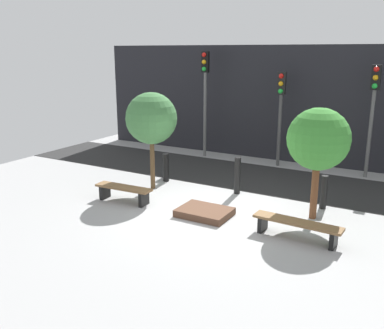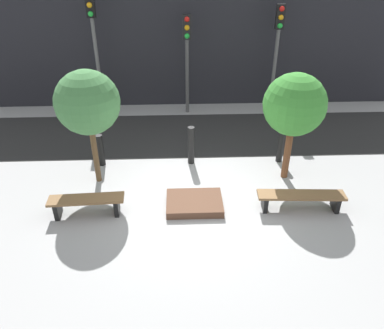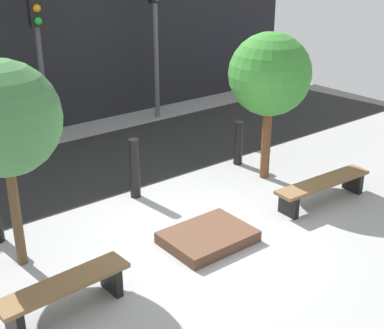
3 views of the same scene
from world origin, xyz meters
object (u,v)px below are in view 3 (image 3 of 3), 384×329
object	(u,v)px
traffic_light_mid_west	(38,39)
traffic_light_mid_east	(155,18)
bollard_left	(135,168)
bollard_center	(238,143)
tree_behind_left_bench	(2,119)
bench_right	(323,186)
planter_bed	(208,237)
tree_behind_right_bench	(270,75)
bench_left	(65,291)

from	to	relation	value
traffic_light_mid_west	traffic_light_mid_east	bearing A→B (deg)	0.01
bollard_left	bollard_center	world-z (taller)	bollard_left
tree_behind_left_bench	bollard_left	distance (m)	3.04
bench_right	bollard_center	distance (m)	2.24
planter_bed	traffic_light_mid_east	bearing A→B (deg)	61.84
tree_behind_right_bench	bollard_left	xyz separation A→B (m)	(-2.45, 0.82, -1.47)
bench_right	bollard_center	bearing A→B (deg)	91.59
tree_behind_left_bench	traffic_light_mid_west	size ratio (longest dim) A/B	0.87
planter_bed	traffic_light_mid_east	distance (m)	6.89
traffic_light_mid_east	bollard_left	bearing A→B (deg)	-129.79
planter_bed	traffic_light_mid_east	size ratio (longest dim) A/B	0.36
tree_behind_right_bench	traffic_light_mid_east	size ratio (longest dim) A/B	0.76
planter_bed	bollard_left	world-z (taller)	bollard_left
planter_bed	bench_right	bearing A→B (deg)	-4.68
bollard_left	traffic_light_mid_east	xyz separation A→B (m)	(3.04, 3.65, 1.98)
tree_behind_left_bench	bench_right	bearing A→B (deg)	-16.08
tree_behind_left_bench	bollard_center	bearing A→B (deg)	9.43
bench_right	planter_bed	bearing A→B (deg)	178.32
tree_behind_left_bench	bollard_left	size ratio (longest dim) A/B	2.67
bollard_center	traffic_light_mid_west	xyz separation A→B (m)	(-2.50, 3.65, 1.88)
tree_behind_right_bench	traffic_light_mid_east	bearing A→B (deg)	82.40
traffic_light_mid_east	bench_left	bearing A→B (deg)	-133.00
tree_behind_left_bench	bollard_center	world-z (taller)	tree_behind_left_bench
tree_behind_left_bench	planter_bed	bearing A→B (deg)	-26.33
planter_bed	tree_behind_left_bench	xyz separation A→B (m)	(-2.45, 1.21, 2.06)
tree_behind_left_bench	traffic_light_mid_east	xyz separation A→B (m)	(5.49, 4.47, 0.38)
traffic_light_mid_east	bench_right	bearing A→B (deg)	-95.79
bollard_left	traffic_light_mid_east	distance (m)	5.15
bench_left	bollard_center	bearing A→B (deg)	21.28
bollard_center	planter_bed	bearing A→B (deg)	-140.91
bollard_left	bench_left	bearing A→B (deg)	-137.62
bench_right	bench_left	bearing A→B (deg)	-177.00
bollard_center	traffic_light_mid_east	distance (m)	4.24
tree_behind_right_bench	traffic_light_mid_west	world-z (taller)	traffic_light_mid_west
bench_left	tree_behind_left_bench	bearing A→B (deg)	87.00
tree_behind_right_bench	traffic_light_mid_west	bearing A→B (deg)	118.66
bollard_center	traffic_light_mid_west	world-z (taller)	traffic_light_mid_west
planter_bed	tree_behind_right_bench	xyz separation A→B (m)	(2.45, 1.21, 1.93)
bench_right	traffic_light_mid_east	distance (m)	6.32
bench_left	traffic_light_mid_west	bearing A→B (deg)	64.43
bench_left	bollard_center	size ratio (longest dim) A/B	1.86
tree_behind_right_bench	bollard_left	size ratio (longest dim) A/B	2.54
planter_bed	bollard_center	world-z (taller)	bollard_center
tree_behind_right_bench	planter_bed	bearing A→B (deg)	-153.67
planter_bed	traffic_light_mid_west	distance (m)	6.11
tree_behind_left_bench	traffic_light_mid_west	world-z (taller)	traffic_light_mid_west
bench_right	planter_bed	size ratio (longest dim) A/B	1.54
bench_right	traffic_light_mid_west	bearing A→B (deg)	115.57
bollard_left	tree_behind_left_bench	bearing A→B (deg)	-161.44
bench_left	tree_behind_right_bench	distance (m)	5.36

